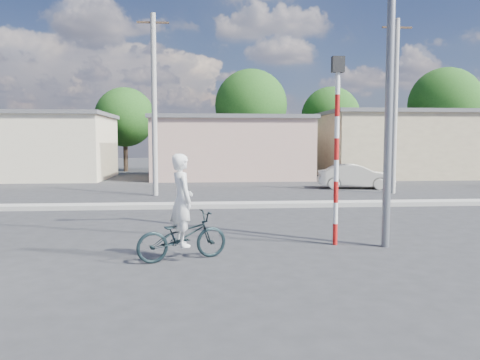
{
  "coord_description": "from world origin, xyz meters",
  "views": [
    {
      "loc": [
        0.08,
        -9.12,
        2.43
      ],
      "look_at": [
        1.2,
        4.46,
        1.3
      ],
      "focal_mm": 35.0,
      "sensor_mm": 36.0,
      "label": 1
    }
  ],
  "objects": [
    {
      "name": "building_row",
      "position": [
        1.1,
        22.0,
        2.13
      ],
      "size": [
        37.8,
        7.3,
        4.44
      ],
      "color": "beige",
      "rests_on": "ground"
    },
    {
      "name": "ground_plane",
      "position": [
        0.0,
        0.0,
        0.0
      ],
      "size": [
        120.0,
        120.0,
        0.0
      ],
      "primitive_type": "plane",
      "color": "#28292B",
      "rests_on": "ground"
    },
    {
      "name": "traffic_pole",
      "position": [
        3.2,
        1.5,
        2.59
      ],
      "size": [
        0.28,
        0.18,
        4.36
      ],
      "color": "red",
      "rests_on": "ground"
    },
    {
      "name": "car_cream",
      "position": [
        7.98,
        14.34,
        0.63
      ],
      "size": [
        3.98,
        1.97,
        1.26
      ],
      "primitive_type": "imported",
      "rotation": [
        0.0,
        0.0,
        1.4
      ],
      "color": "beige",
      "rests_on": "ground"
    },
    {
      "name": "median",
      "position": [
        0.0,
        8.0,
        0.08
      ],
      "size": [
        40.0,
        0.8,
        0.16
      ],
      "primitive_type": "cube",
      "color": "#99968E",
      "rests_on": "ground"
    },
    {
      "name": "utility_poles",
      "position": [
        3.25,
        12.0,
        4.07
      ],
      "size": [
        35.4,
        0.24,
        8.0
      ],
      "color": "#99968E",
      "rests_on": "ground"
    },
    {
      "name": "tree_row",
      "position": [
        7.45,
        28.53,
        4.96
      ],
      "size": [
        51.24,
        7.43,
        8.42
      ],
      "color": "#38281E",
      "rests_on": "ground"
    },
    {
      "name": "streetlight",
      "position": [
        4.14,
        1.2,
        4.96
      ],
      "size": [
        2.34,
        0.22,
        9.0
      ],
      "color": "slate",
      "rests_on": "ground"
    },
    {
      "name": "bicycle",
      "position": [
        -0.33,
        0.37,
        0.5
      ],
      "size": [
        2.01,
        1.27,
        1.0
      ],
      "primitive_type": "imported",
      "rotation": [
        0.0,
        0.0,
        1.92
      ],
      "color": "black",
      "rests_on": "ground"
    },
    {
      "name": "cyclist",
      "position": [
        -0.33,
        0.37,
        0.94
      ],
      "size": [
        0.66,
        0.8,
        1.89
      ],
      "primitive_type": "imported",
      "rotation": [
        0.0,
        0.0,
        1.92
      ],
      "color": "white",
      "rests_on": "ground"
    }
  ]
}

